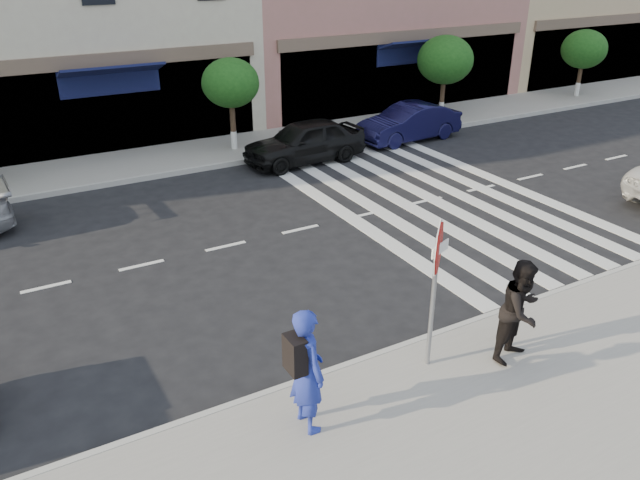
{
  "coord_description": "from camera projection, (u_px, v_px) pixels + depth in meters",
  "views": [
    {
      "loc": [
        -4.54,
        -8.69,
        6.46
      ],
      "look_at": [
        0.68,
        0.63,
        1.4
      ],
      "focal_mm": 35.0,
      "sensor_mm": 36.0,
      "label": 1
    }
  ],
  "objects": [
    {
      "name": "car_far_mid",
      "position": [
        305.0,
        141.0,
        20.25
      ],
      "size": [
        4.16,
        1.86,
        1.39
      ],
      "primitive_type": "imported",
      "rotation": [
        0.0,
        0.0,
        -1.52
      ],
      "color": "black",
      "rests_on": "ground"
    },
    {
      "name": "stop_sign",
      "position": [
        437.0,
        263.0,
        9.57
      ],
      "size": [
        0.87,
        0.37,
        2.62
      ],
      "rotation": [
        0.0,
        0.0,
        0.38
      ],
      "color": "gray",
      "rests_on": "sidewalk_near"
    },
    {
      "name": "sidewalk_far",
      "position": [
        146.0,
        162.0,
        20.27
      ],
      "size": [
        60.0,
        3.0,
        0.15
      ],
      "primitive_type": "cube",
      "color": "gray",
      "rests_on": "ground"
    },
    {
      "name": "car_far_right",
      "position": [
        409.0,
        123.0,
        22.54
      ],
      "size": [
        4.05,
        1.65,
        1.31
      ],
      "primitive_type": "imported",
      "rotation": [
        0.0,
        0.0,
        -1.5
      ],
      "color": "black",
      "rests_on": "ground"
    },
    {
      "name": "sidewalk_near",
      "position": [
        432.0,
        455.0,
        8.63
      ],
      "size": [
        60.0,
        4.5,
        0.15
      ],
      "primitive_type": "cube",
      "color": "gray",
      "rests_on": "ground"
    },
    {
      "name": "walker",
      "position": [
        521.0,
        311.0,
        10.19
      ],
      "size": [
        1.03,
        0.89,
        1.8
      ],
      "primitive_type": "imported",
      "rotation": [
        0.0,
        0.0,
        0.26
      ],
      "color": "black",
      "rests_on": "sidewalk_near"
    },
    {
      "name": "street_tree_ea",
      "position": [
        445.0,
        60.0,
        24.41
      ],
      "size": [
        2.2,
        2.2,
        3.19
      ],
      "color": "#473323",
      "rests_on": "sidewalk_far"
    },
    {
      "name": "photographer",
      "position": [
        307.0,
        370.0,
        8.67
      ],
      "size": [
        0.47,
        0.71,
        1.94
      ],
      "primitive_type": "imported",
      "rotation": [
        0.0,
        0.0,
        1.58
      ],
      "color": "#212F98",
      "rests_on": "sidewalk_near"
    },
    {
      "name": "ground",
      "position": [
        305.0,
        328.0,
        11.62
      ],
      "size": [
        120.0,
        120.0,
        0.0
      ],
      "primitive_type": "plane",
      "color": "black",
      "rests_on": "ground"
    },
    {
      "name": "street_tree_c",
      "position": [
        231.0,
        83.0,
        20.45
      ],
      "size": [
        1.9,
        1.9,
        3.04
      ],
      "color": "#473323",
      "rests_on": "sidewalk_far"
    },
    {
      "name": "street_tree_eb",
      "position": [
        584.0,
        49.0,
        28.02
      ],
      "size": [
        2.0,
        2.0,
        2.94
      ],
      "color": "#473323",
      "rests_on": "sidewalk_far"
    }
  ]
}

